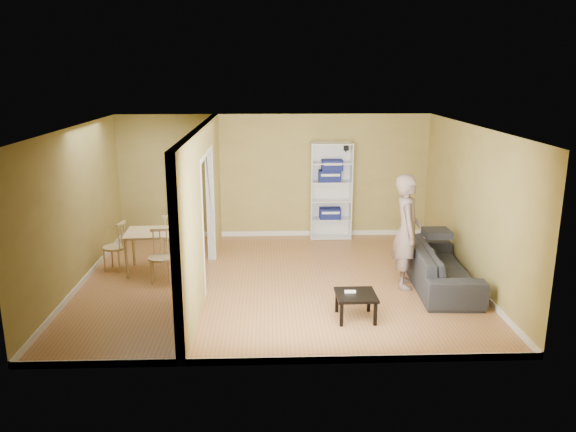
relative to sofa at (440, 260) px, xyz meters
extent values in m
plane|color=#A27347|center=(-2.70, 0.24, -0.44)|extent=(6.50, 6.50, 0.00)
plane|color=white|center=(-2.70, 0.24, 2.16)|extent=(6.50, 6.50, 0.00)
plane|color=tan|center=(-2.70, 2.99, 0.86)|extent=(6.50, 0.00, 6.50)
plane|color=tan|center=(-2.70, -2.51, 0.86)|extent=(6.50, 0.00, 6.50)
plane|color=tan|center=(-5.95, 0.24, 0.86)|extent=(0.00, 5.50, 5.50)
plane|color=tan|center=(0.55, 0.24, 0.86)|extent=(0.00, 5.50, 5.50)
cube|color=black|center=(-1.20, 2.93, 1.46)|extent=(0.10, 0.10, 0.10)
imported|color=black|center=(0.00, 0.00, 0.00)|extent=(2.35, 1.11, 0.88)
imported|color=slate|center=(-0.59, 0.00, 0.66)|extent=(0.88, 0.74, 2.20)
cube|color=white|center=(-1.93, 2.79, 0.58)|extent=(0.02, 0.37, 2.03)
cube|color=white|center=(-1.10, 2.79, 0.58)|extent=(0.02, 0.37, 2.03)
cube|color=white|center=(-1.51, 2.97, 0.58)|extent=(0.86, 0.02, 2.03)
cube|color=white|center=(-1.51, 2.79, -0.42)|extent=(0.82, 0.37, 0.02)
cube|color=white|center=(-1.51, 2.79, -0.02)|extent=(0.82, 0.37, 0.02)
cube|color=white|center=(-1.51, 2.79, 0.38)|extent=(0.82, 0.37, 0.02)
cube|color=white|center=(-1.51, 2.79, 0.78)|extent=(0.82, 0.37, 0.02)
cube|color=white|center=(-1.51, 2.79, 1.18)|extent=(0.82, 0.37, 0.02)
cube|color=white|center=(-1.51, 2.79, 1.57)|extent=(0.82, 0.37, 0.02)
cube|color=navy|center=(-1.53, 2.79, 0.10)|extent=(0.44, 0.28, 0.22)
cube|color=navy|center=(-1.55, 2.79, 0.90)|extent=(0.45, 0.29, 0.23)
cube|color=navy|center=(-1.50, 2.79, 1.12)|extent=(0.43, 0.28, 0.22)
cube|color=black|center=(-1.59, -1.24, -0.08)|extent=(0.57, 0.57, 0.04)
cube|color=black|center=(-1.83, -1.48, -0.27)|extent=(0.05, 0.05, 0.34)
cube|color=black|center=(-1.35, -1.48, -0.27)|extent=(0.05, 0.05, 0.34)
cube|color=black|center=(-1.83, -1.00, -0.27)|extent=(0.05, 0.05, 0.34)
cube|color=black|center=(-1.35, -1.00, -0.27)|extent=(0.05, 0.05, 0.34)
cube|color=white|center=(-1.67, -1.19, -0.04)|extent=(0.16, 0.04, 0.03)
cube|color=tan|center=(-4.75, 0.88, 0.27)|extent=(1.16, 0.78, 0.04)
cylinder|color=tan|center=(-5.28, 0.54, -0.09)|extent=(0.05, 0.05, 0.69)
cylinder|color=tan|center=(-4.21, 0.54, -0.09)|extent=(0.05, 0.05, 0.69)
cylinder|color=tan|center=(-5.28, 1.22, -0.09)|extent=(0.05, 0.05, 0.69)
cylinder|color=tan|center=(-4.21, 1.22, -0.09)|extent=(0.05, 0.05, 0.69)
camera|label=1|loc=(-2.83, -8.66, 3.03)|focal=35.00mm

